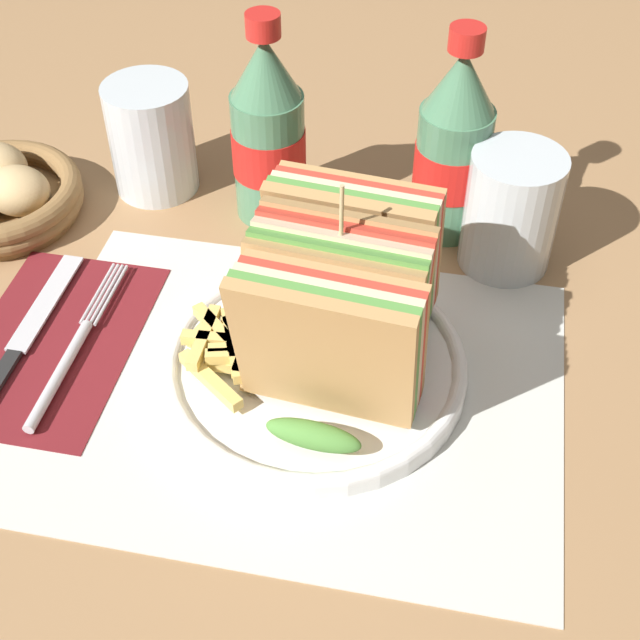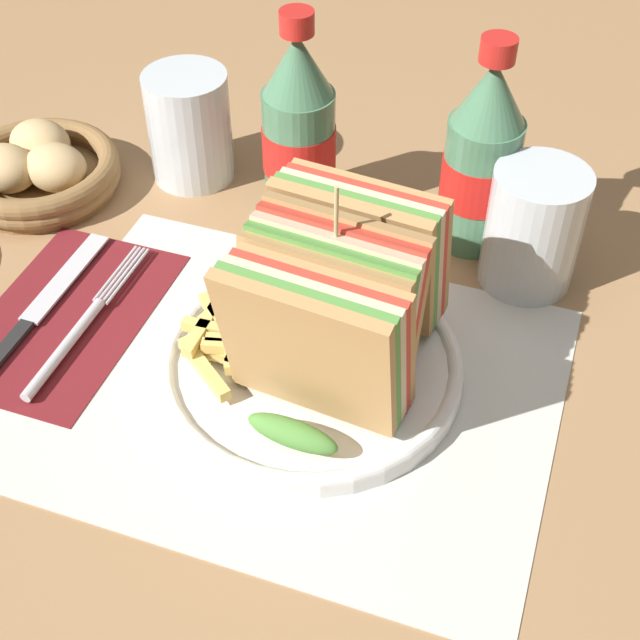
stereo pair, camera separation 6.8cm
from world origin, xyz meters
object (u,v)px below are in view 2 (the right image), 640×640
at_px(glass_near, 532,236).
at_px(glass_far, 190,133).
at_px(fork, 77,332).
at_px(coke_bottle_far, 482,160).
at_px(club_sandwich, 336,303).
at_px(bread_basket, 37,170).
at_px(plate_main, 311,365).
at_px(knife, 39,308).
at_px(coke_bottle_near, 299,131).

bearing_deg(glass_near, glass_far, 171.81).
relative_size(glass_near, glass_far, 1.00).
distance_m(fork, coke_bottle_far, 0.37).
xyz_separation_m(club_sandwich, bread_basket, (-0.35, 0.14, -0.06)).
height_order(fork, coke_bottle_far, coke_bottle_far).
height_order(plate_main, club_sandwich, club_sandwich).
relative_size(knife, bread_basket, 1.25).
bearing_deg(knife, coke_bottle_far, 34.90).
relative_size(club_sandwich, bread_basket, 1.27).
xyz_separation_m(fork, bread_basket, (-0.14, 0.17, 0.01)).
bearing_deg(coke_bottle_near, knife, -126.33).
distance_m(fork, glass_near, 0.38).
xyz_separation_m(club_sandwich, fork, (-0.21, -0.03, -0.07)).
relative_size(glass_near, bread_basket, 0.69).
relative_size(glass_far, bread_basket, 0.69).
distance_m(knife, bread_basket, 0.18).
bearing_deg(knife, coke_bottle_near, 54.10).
relative_size(club_sandwich, fork, 1.08).
xyz_separation_m(coke_bottle_far, bread_basket, (-0.41, -0.06, -0.06)).
bearing_deg(coke_bottle_far, fork, -139.34).
xyz_separation_m(plate_main, club_sandwich, (0.02, 0.00, 0.07)).
distance_m(coke_bottle_near, glass_near, 0.22).
bearing_deg(coke_bottle_near, club_sandwich, -62.87).
xyz_separation_m(coke_bottle_far, glass_near, (0.06, -0.04, -0.04)).
bearing_deg(coke_bottle_near, bread_basket, -167.36).
relative_size(coke_bottle_near, glass_near, 1.81).
distance_m(coke_bottle_far, bread_basket, 0.42).
height_order(fork, bread_basket, bread_basket).
height_order(club_sandwich, glass_near, club_sandwich).
relative_size(club_sandwich, knife, 1.02).
bearing_deg(bread_basket, glass_far, 29.01).
bearing_deg(coke_bottle_far, glass_near, -35.68).
distance_m(plate_main, fork, 0.19).
height_order(fork, knife, fork).
xyz_separation_m(glass_near, glass_far, (-0.34, 0.05, 0.00)).
distance_m(plate_main, knife, 0.24).
bearing_deg(glass_far, bread_basket, -150.99).
relative_size(coke_bottle_near, bread_basket, 1.24).
bearing_deg(plate_main, club_sandwich, 6.30).
relative_size(club_sandwich, coke_bottle_near, 1.03).
xyz_separation_m(club_sandwich, coke_bottle_near, (-0.10, 0.20, 0.00)).
relative_size(club_sandwich, glass_far, 1.86).
relative_size(plate_main, coke_bottle_far, 1.20).
bearing_deg(bread_basket, knife, -58.45).
distance_m(club_sandwich, glass_far, 0.31).
relative_size(fork, bread_basket, 1.18).
bearing_deg(coke_bottle_far, bread_basket, -171.18).
height_order(plate_main, fork, plate_main).
height_order(coke_bottle_near, glass_near, coke_bottle_near).
relative_size(fork, glass_near, 1.73).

